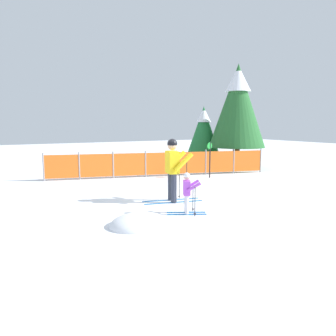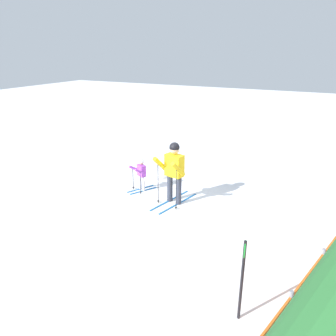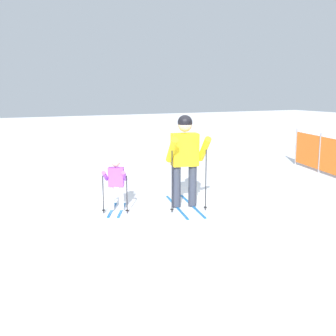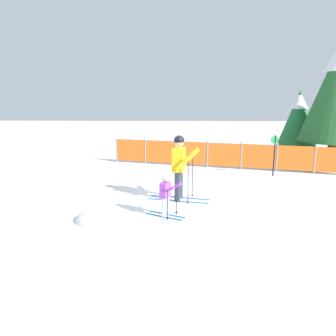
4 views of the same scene
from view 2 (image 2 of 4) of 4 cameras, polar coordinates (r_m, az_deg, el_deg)
ground_plane at (r=9.63m, az=2.28°, el=-6.57°), size 60.00×60.00×0.00m
skier_adult at (r=9.37m, az=1.01°, el=0.05°), size 1.79×0.88×1.85m
skier_child at (r=10.43m, az=-4.72°, el=-0.74°), size 0.99×0.69×1.06m
safety_fence at (r=7.15m, az=26.56°, el=-13.98°), size 9.33×2.51×1.13m
trail_marker at (r=5.66m, az=12.87°, el=-17.25°), size 0.28×0.07×1.52m
snow_mound at (r=11.97m, az=-2.18°, el=-1.07°), size 1.38×1.18×0.55m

